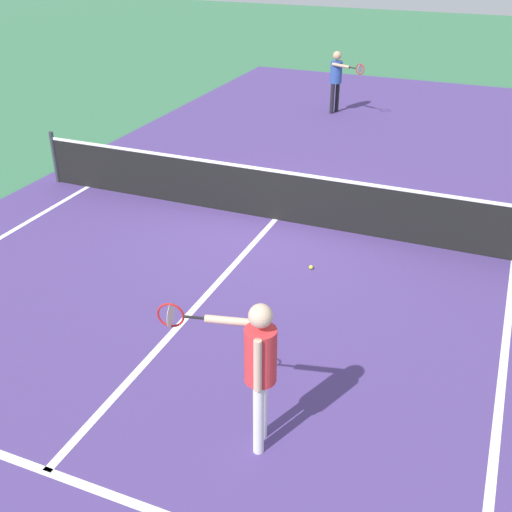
{
  "coord_description": "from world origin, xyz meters",
  "views": [
    {
      "loc": [
        3.64,
        -9.72,
        4.87
      ],
      "look_at": [
        0.91,
        -3.14,
        1.0
      ],
      "focal_mm": 43.95,
      "sensor_mm": 36.0,
      "label": 1
    }
  ],
  "objects_px": {
    "tennis_ball_near_net": "(311,267)",
    "player_far": "(337,75)",
    "player_near": "(258,361)",
    "net": "(276,194)"
  },
  "relations": [
    {
      "from": "player_near",
      "to": "tennis_ball_near_net",
      "type": "relative_size",
      "value": 26.1
    },
    {
      "from": "tennis_ball_near_net",
      "to": "player_far",
      "type": "bearing_deg",
      "value": 103.85
    },
    {
      "from": "net",
      "to": "player_near",
      "type": "xyz_separation_m",
      "value": [
        1.79,
        -5.23,
        0.58
      ]
    },
    {
      "from": "net",
      "to": "tennis_ball_near_net",
      "type": "distance_m",
      "value": 1.96
    },
    {
      "from": "player_near",
      "to": "player_far",
      "type": "distance_m",
      "value": 12.79
    },
    {
      "from": "player_near",
      "to": "player_far",
      "type": "relative_size",
      "value": 1.03
    },
    {
      "from": "net",
      "to": "player_far",
      "type": "xyz_separation_m",
      "value": [
        -0.99,
        7.25,
        0.55
      ]
    },
    {
      "from": "net",
      "to": "player_far",
      "type": "height_order",
      "value": "player_far"
    },
    {
      "from": "net",
      "to": "tennis_ball_near_net",
      "type": "xyz_separation_m",
      "value": [
        1.17,
        -1.5,
        -0.46
      ]
    },
    {
      "from": "player_near",
      "to": "tennis_ball_near_net",
      "type": "distance_m",
      "value": 3.92
    }
  ]
}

